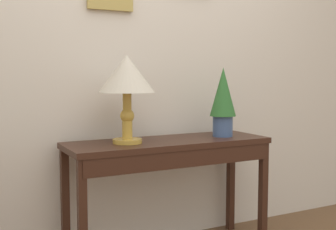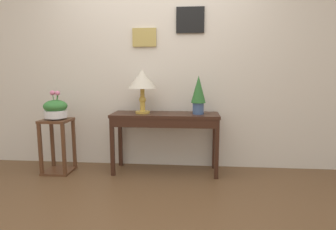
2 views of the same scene
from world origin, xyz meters
name	(u,v)px [view 2 (image 2 of 2)]	position (x,y,z in m)	size (l,w,h in m)	color
ground_plane	(135,221)	(0.00, 0.00, 0.00)	(12.00, 12.00, 0.01)	brown
back_wall_with_art	(157,56)	(0.00, 1.46, 1.40)	(9.00, 0.13, 2.80)	beige
console_table	(165,122)	(0.13, 1.14, 0.62)	(1.26, 0.42, 0.72)	#381E14
table_lamp	(142,81)	(-0.14, 1.16, 1.10)	(0.33, 0.33, 0.51)	gold
potted_plant_on_console	(198,93)	(0.52, 1.14, 0.97)	(0.17, 0.17, 0.45)	#3D5684
pedestal_stand_left	(58,146)	(-1.15, 1.04, 0.33)	(0.33, 0.33, 0.65)	#56331E
planter_bowl_wide	(56,109)	(-1.15, 1.04, 0.78)	(0.27, 0.27, 0.34)	silver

